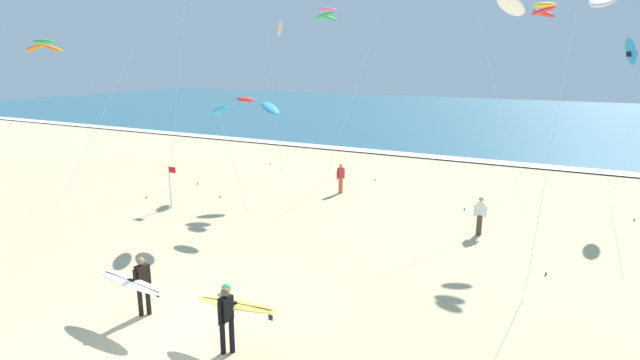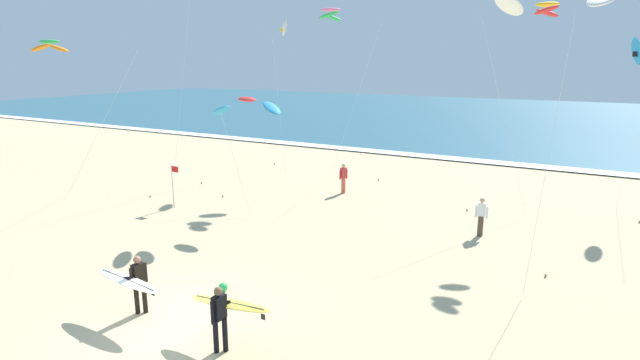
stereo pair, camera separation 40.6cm
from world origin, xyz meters
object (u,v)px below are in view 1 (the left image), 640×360
Objects in this scene: bystander_white_top at (480,216)px; kite_arc_emerald_outer at (44,46)px; kite_delta_cobalt_low at (632,52)px; beach_ball at (226,288)px; kite_arc_scarlet_high at (246,106)px; surfer_trailing at (231,310)px; kite_delta_ivory_mid at (279,28)px; kite_arc_rose_close at (327,14)px; kite_arc_golden_far at (543,10)px; lifeguard_flag at (171,183)px; bystander_red_top at (341,178)px; surfer_lead at (137,282)px.

kite_arc_emerald_outer is at bearing -167.83° from bystander_white_top.
beach_ball is at bearing -122.74° from kite_delta_cobalt_low.
kite_arc_scarlet_high is 0.68× the size of kite_arc_emerald_outer.
kite_arc_emerald_outer reaches higher than surfer_trailing.
kite_delta_ivory_mid is 18.19m from kite_delta_cobalt_low.
kite_delta_ivory_mid is 12.32m from kite_arc_emerald_outer.
kite_delta_cobalt_low is 15.07m from kite_arc_rose_close.
kite_arc_rose_close is (-11.20, 2.36, 0.45)m from kite_arc_golden_far.
kite_arc_emerald_outer reaches higher than bystander_white_top.
kite_delta_ivory_mid reaches higher than lifeguard_flag.
kite_arc_scarlet_high is at bearing 5.77° from lifeguard_flag.
bystander_red_top is at bearing 157.18° from bystander_white_top.
lifeguard_flag is at bearing 129.27° from surfer_lead.
surfer_trailing is 3.28m from beach_ball.
bystander_white_top is at bearing -30.11° from kite_arc_rose_close.
surfer_lead is at bearing -86.77° from bystander_red_top.
kite_arc_rose_close is (-2.92, 16.98, 8.30)m from surfer_lead.
bystander_white_top is at bearing 15.54° from kite_arc_scarlet_high.
bystander_white_top is (3.74, 11.31, -0.23)m from surfer_trailing.
kite_arc_rose_close is 6.09× the size of bystander_white_top.
lifeguard_flag is at bearing -156.81° from kite_arc_golden_far.
kite_arc_golden_far reaches higher than surfer_lead.
bystander_red_top is (2.10, -2.46, -8.53)m from kite_arc_rose_close.
lifeguard_flag is (-3.78, -8.78, -8.08)m from kite_arc_rose_close.
bystander_white_top is at bearing 56.92° from beach_ball.
kite_arc_golden_far is at bearing 23.19° from lifeguard_flag.
surfer_trailing is at bearing -23.38° from kite_arc_emerald_outer.
kite_arc_rose_close is (-0.42, 8.36, 4.35)m from kite_arc_scarlet_high.
surfer_trailing is 1.55× the size of bystander_white_top.
surfer_lead is 9.81m from kite_arc_scarlet_high.
bystander_white_top is at bearing 12.17° from kite_arc_emerald_outer.
beach_ball is (7.85, -5.87, -1.13)m from lifeguard_flag.
kite_arc_emerald_outer is at bearing -154.13° from kite_delta_cobalt_low.
lifeguard_flag is (-4.20, -0.42, -3.73)m from kite_arc_scarlet_high.
surfer_lead is 10.59m from lifeguard_flag.
surfer_trailing is 0.31× the size of kite_arc_emerald_outer.
kite_arc_scarlet_high is at bearing 120.08° from beach_ball.
surfer_lead is 18.54m from kite_arc_golden_far.
kite_arc_rose_close is (-14.79, -2.02, 2.06)m from kite_delta_cobalt_low.
kite_arc_rose_close is 34.60× the size of beach_ball.
kite_arc_rose_close reaches higher than lifeguard_flag.
kite_arc_scarlet_high reaches higher than beach_ball.
kite_arc_rose_close is at bearing 130.54° from bystander_red_top.
kite_delta_cobalt_low is (3.59, 4.39, -1.61)m from kite_arc_golden_far.
beach_ball is (-7.13, -12.29, -8.75)m from kite_arc_golden_far.
kite_arc_scarlet_high is at bearing -150.93° from kite_arc_golden_far.
lifeguard_flag is 7.50× the size of beach_ball.
kite_arc_rose_close is (3.25, -0.18, 0.64)m from kite_delta_ivory_mid.
kite_arc_emerald_outer is 8.97m from lifeguard_flag.
bystander_red_top is 8.65m from lifeguard_flag.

